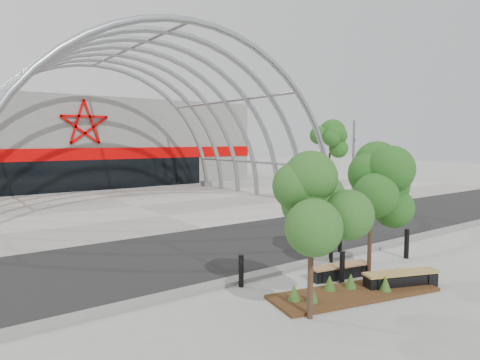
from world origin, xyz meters
name	(u,v)px	position (x,y,z in m)	size (l,w,h in m)	color
ground	(307,262)	(0.00, 0.00, 0.00)	(140.00, 140.00, 0.00)	gray
road	(247,243)	(0.00, 3.50, 0.01)	(140.00, 7.00, 0.02)	black
forecourt	(135,206)	(0.00, 15.50, 0.02)	(60.00, 17.00, 0.04)	gray
kerb	(312,262)	(0.00, -0.25, 0.06)	(60.00, 0.50, 0.12)	slate
arena_building	(62,143)	(0.00, 33.45, 3.99)	(34.00, 15.24, 8.00)	slate
vault_canopy	(135,206)	(0.00, 15.50, 0.02)	(20.80, 15.80, 20.36)	#93989D
planting_bed	(352,290)	(-1.26, -3.01, 0.12)	(5.06, 2.55, 0.51)	#341F0D
signal_pole	(353,160)	(12.79, 8.45, 2.93)	(0.21, 0.79, 5.60)	slate
street_tree_0	(312,190)	(-3.34, -3.44, 3.11)	(1.90, 1.90, 4.32)	#332117
street_tree_1	(371,189)	(0.46, -2.27, 2.77)	(1.63, 1.63, 3.85)	black
bench_0	(340,272)	(-0.41, -1.86, 0.21)	(2.09, 0.84, 0.43)	black
bench_1	(401,280)	(0.34, -3.48, 0.23)	(2.32, 1.29, 0.48)	black
bollard_0	(241,271)	(-3.36, -0.67, 0.47)	(0.15, 0.15, 0.95)	black
bollard_1	(342,267)	(-0.76, -2.23, 0.49)	(0.16, 0.16, 0.98)	black
bollard_2	(331,250)	(0.67, -0.50, 0.45)	(0.14, 0.14, 0.89)	black
bollard_3	(340,243)	(1.67, -0.05, 0.46)	(0.15, 0.15, 0.92)	black
bollard_4	(407,244)	(3.27, -1.77, 0.54)	(0.17, 0.17, 1.08)	black
bg_tree_1	(330,140)	(21.00, 18.00, 4.25)	(2.70, 2.70, 5.91)	black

